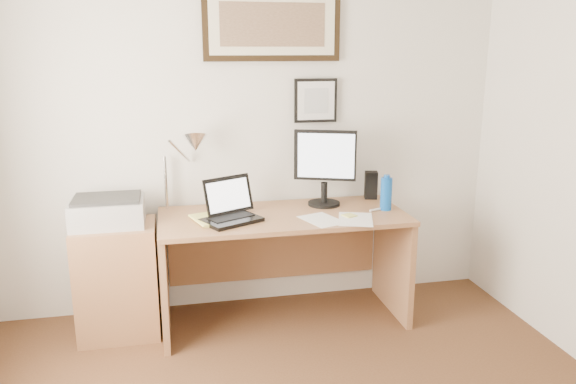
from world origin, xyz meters
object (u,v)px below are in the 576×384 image
object	(u,v)px
side_cabinet	(118,280)
desk	(281,244)
water_bottle	(386,194)
laptop	(230,211)
lcd_monitor	(325,164)
printer	(108,211)
book	(196,221)

from	to	relation	value
side_cabinet	desk	size ratio (longest dim) A/B	0.46
water_bottle	laptop	distance (m)	1.04
water_bottle	desk	bearing A→B (deg)	169.95
side_cabinet	lcd_monitor	distance (m)	1.55
lcd_monitor	printer	size ratio (longest dim) A/B	1.18
side_cabinet	desk	bearing A→B (deg)	1.89
book	printer	distance (m)	0.55
side_cabinet	laptop	world-z (taller)	laptop
book	laptop	size ratio (longest dim) A/B	0.62
side_cabinet	printer	distance (m)	0.45
water_bottle	desk	world-z (taller)	water_bottle
water_bottle	laptop	size ratio (longest dim) A/B	0.51
water_bottle	lcd_monitor	size ratio (longest dim) A/B	0.42
lcd_monitor	laptop	bearing A→B (deg)	-163.27
laptop	side_cabinet	bearing A→B (deg)	172.19
laptop	printer	distance (m)	0.76
book	lcd_monitor	bearing A→B (deg)	14.22
book	desk	world-z (taller)	book
water_bottle	lcd_monitor	xyz separation A→B (m)	(-0.37, 0.19, 0.18)
desk	water_bottle	bearing A→B (deg)	-10.05
side_cabinet	laptop	distance (m)	0.85
book	lcd_monitor	distance (m)	0.96
book	printer	world-z (taller)	printer
book	desk	xyz separation A→B (m)	(0.57, 0.16, -0.25)
side_cabinet	desk	world-z (taller)	desk
laptop	lcd_monitor	distance (m)	0.74
book	side_cabinet	bearing A→B (deg)	166.20
printer	side_cabinet	bearing A→B (deg)	-38.46
side_cabinet	book	size ratio (longest dim) A/B	2.74
book	lcd_monitor	world-z (taller)	lcd_monitor
laptop	printer	world-z (taller)	laptop
book	printer	size ratio (longest dim) A/B	0.61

